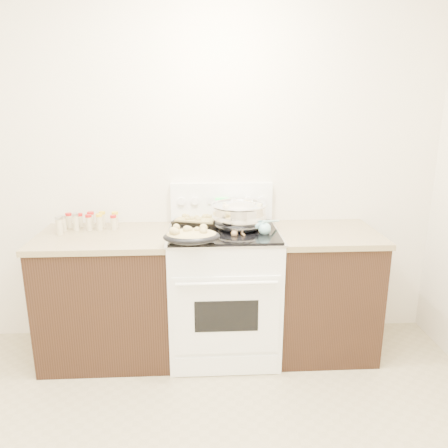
{
  "coord_description": "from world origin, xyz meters",
  "views": [
    {
      "loc": [
        0.19,
        -1.5,
        1.8
      ],
      "look_at": [
        0.35,
        1.37,
        1.0
      ],
      "focal_mm": 35.0,
      "sensor_mm": 36.0,
      "label": 1
    }
  ],
  "objects": [
    {
      "name": "counter_right",
      "position": [
        1.08,
        1.43,
        0.46
      ],
      "size": [
        0.73,
        0.67,
        0.92
      ],
      "color": "black",
      "rests_on": "ground"
    },
    {
      "name": "room_shell",
      "position": [
        0.0,
        0.0,
        1.7
      ],
      "size": [
        4.1,
        3.6,
        2.75
      ],
      "color": "silver",
      "rests_on": "ground"
    },
    {
      "name": "blue_ladle",
      "position": [
        0.63,
        1.33,
        0.98
      ],
      "size": [
        0.18,
        0.26,
        0.11
      ],
      "color": "#85BFC6",
      "rests_on": "kitchen_range"
    },
    {
      "name": "roasting_pan",
      "position": [
        0.13,
        1.14,
        0.99
      ],
      "size": [
        0.37,
        0.26,
        0.11
      ],
      "color": "black",
      "rests_on": "kitchen_range"
    },
    {
      "name": "baking_sheet",
      "position": [
        0.19,
        1.65,
        0.96
      ],
      "size": [
        0.45,
        0.38,
        0.06
      ],
      "color": "black",
      "rests_on": "kitchen_range"
    },
    {
      "name": "mixing_bowl",
      "position": [
        0.46,
        1.46,
        1.03
      ],
      "size": [
        0.45,
        0.45,
        0.23
      ],
      "color": "silver",
      "rests_on": "kitchen_range"
    },
    {
      "name": "kitchen_range",
      "position": [
        0.35,
        1.42,
        0.49
      ],
      "size": [
        0.78,
        0.73,
        1.22
      ],
      "color": "white",
      "rests_on": "ground"
    },
    {
      "name": "counter_left",
      "position": [
        -0.48,
        1.43,
        0.46
      ],
      "size": [
        0.93,
        0.67,
        0.92
      ],
      "color": "black",
      "rests_on": "ground"
    },
    {
      "name": "spice_jars",
      "position": [
        -0.63,
        1.57,
        0.98
      ],
      "size": [
        0.4,
        0.23,
        0.13
      ],
      "color": "#BFB28C",
      "rests_on": "counter_left"
    },
    {
      "name": "wooden_spoon",
      "position": [
        0.43,
        1.33,
        0.95
      ],
      "size": [
        0.09,
        0.27,
        0.04
      ],
      "color": "#9D7348",
      "rests_on": "kitchen_range"
    }
  ]
}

